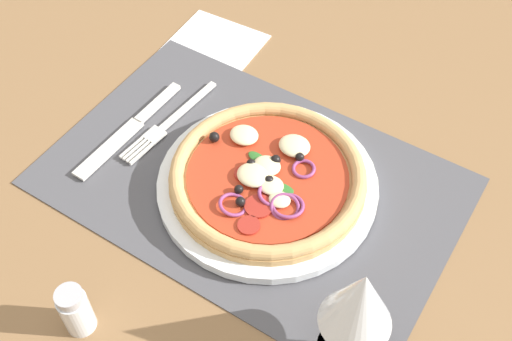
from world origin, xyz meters
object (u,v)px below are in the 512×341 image
at_px(pizza, 266,177).
at_px(napkin, 215,44).
at_px(wine_glass, 360,302).
at_px(fork, 166,125).
at_px(knife, 129,130).
at_px(plate, 266,186).
at_px(pepper_shaker, 76,310).

bearing_deg(pizza, napkin, -42.53).
relative_size(pizza, wine_glass, 1.62).
distance_m(fork, knife, 0.05).
distance_m(knife, wine_glass, 0.41).
bearing_deg(fork, knife, -42.30).
distance_m(plate, knife, 0.21).
relative_size(plate, napkin, 2.07).
bearing_deg(pepper_shaker, napkin, -72.56).
height_order(napkin, pepper_shaker, pepper_shaker).
height_order(fork, pepper_shaker, pepper_shaker).
relative_size(knife, napkin, 1.52).
bearing_deg(wine_glass, plate, -35.53).
height_order(wine_glass, napkin, wine_glass).
distance_m(plate, fork, 0.17).
bearing_deg(fork, pizza, 87.79).
bearing_deg(plate, pizza, -69.21).
bearing_deg(wine_glass, pizza, -35.56).
xyz_separation_m(fork, wine_glass, (-0.35, 0.15, 0.10)).
bearing_deg(pizza, knife, 3.94).
height_order(plate, napkin, plate).
relative_size(knife, pepper_shaker, 2.99).
distance_m(fork, napkin, 0.18).
xyz_separation_m(knife, napkin, (0.01, -0.21, -0.00)).
bearing_deg(plate, wine_glass, 144.47).
height_order(plate, pizza, pizza).
height_order(pizza, knife, pizza).
distance_m(pizza, napkin, 0.29).
xyz_separation_m(fork, knife, (0.04, 0.03, 0.00)).
distance_m(napkin, pepper_shaker, 0.48).
relative_size(plate, pizza, 1.13).
bearing_deg(pepper_shaker, plate, -105.70).
height_order(fork, napkin, fork).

